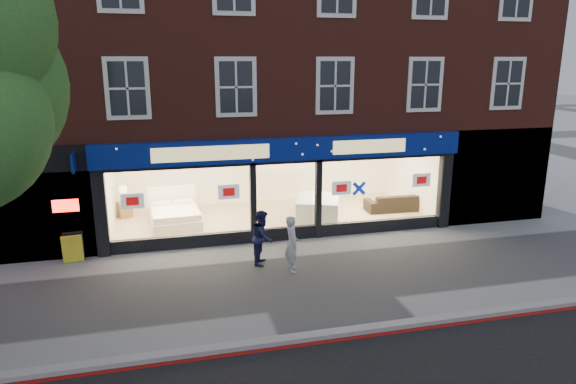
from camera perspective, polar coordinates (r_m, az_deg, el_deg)
name	(u,v)px	position (r m, az deg, el deg)	size (l,w,h in m)	color
ground	(314,278)	(13.70, 2.91, -9.50)	(120.00, 120.00, 0.00)	gray
kerb_line	(358,338)	(11.10, 7.75, -15.74)	(60.00, 0.10, 0.01)	#8C0A07
kerb_stone	(354,330)	(11.23, 7.37, -15.02)	(60.00, 0.25, 0.12)	gray
showroom_floor	(272,218)	(18.45, -1.84, -2.90)	(11.00, 4.50, 0.10)	tan
building	(260,28)	(19.28, -3.18, 17.78)	(19.00, 8.26, 10.30)	#5E261D
display_bed	(175,215)	(17.93, -12.46, -2.54)	(1.76, 2.10, 1.13)	white
bedside_table	(125,209)	(19.23, -17.70, -1.86)	(0.45, 0.45, 0.55)	brown
mattress_stack	(318,207)	(18.30, 3.36, -1.72)	(2.00, 2.22, 0.72)	silver
sofa	(394,202)	(19.52, 11.67, -1.12)	(2.12, 0.83, 0.62)	black
a_board	(73,248)	(15.75, -22.77, -5.73)	(0.56, 0.36, 0.86)	yellow
pedestrian_grey	(292,244)	(13.84, 0.43, -5.77)	(0.56, 0.37, 1.55)	#B5B8BD
pedestrian_blue	(263,237)	(14.36, -2.85, -5.04)	(0.75, 0.58, 1.54)	#171941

